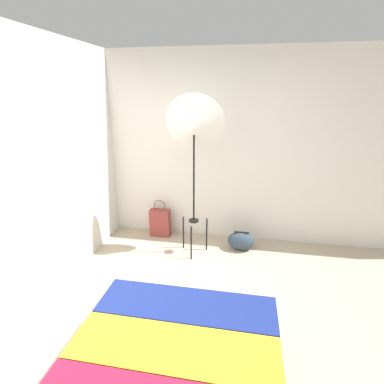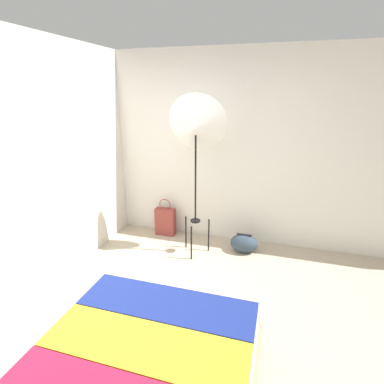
# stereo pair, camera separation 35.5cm
# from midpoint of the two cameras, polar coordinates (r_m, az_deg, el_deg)

# --- Properties ---
(ground_plane) EXTENTS (14.00, 14.00, 0.00)m
(ground_plane) POSITION_cam_midpoint_polar(r_m,az_deg,el_deg) (2.97, -4.65, -25.23)
(ground_plane) COLOR tan
(wall_back) EXTENTS (8.00, 0.05, 2.60)m
(wall_back) POSITION_cam_midpoint_polar(r_m,az_deg,el_deg) (4.20, 5.11, 8.17)
(wall_back) COLOR silver
(wall_back) RESTS_ON ground_plane
(wall_side_left) EXTENTS (0.05, 8.00, 2.60)m
(wall_side_left) POSITION_cam_midpoint_polar(r_m,az_deg,el_deg) (3.74, -18.71, 6.00)
(wall_side_left) COLOR silver
(wall_side_left) RESTS_ON ground_plane
(photo_umbrella) EXTENTS (0.73, 0.42, 2.05)m
(photo_umbrella) POSITION_cam_midpoint_polar(r_m,az_deg,el_deg) (3.59, 3.61, 12.21)
(photo_umbrella) COLOR black
(photo_umbrella) RESTS_ON ground_plane
(tote_bag) EXTENTS (0.29, 0.13, 0.56)m
(tote_bag) POSITION_cam_midpoint_polar(r_m,az_deg,el_deg) (4.50, -2.84, -5.61)
(tote_bag) COLOR brown
(tote_bag) RESTS_ON ground_plane
(duffel_bag) EXTENTS (0.36, 0.25, 0.26)m
(duffel_bag) POSITION_cam_midpoint_polar(r_m,az_deg,el_deg) (4.15, 12.32, -9.57)
(duffel_bag) COLOR #2D3D4C
(duffel_bag) RESTS_ON ground_plane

